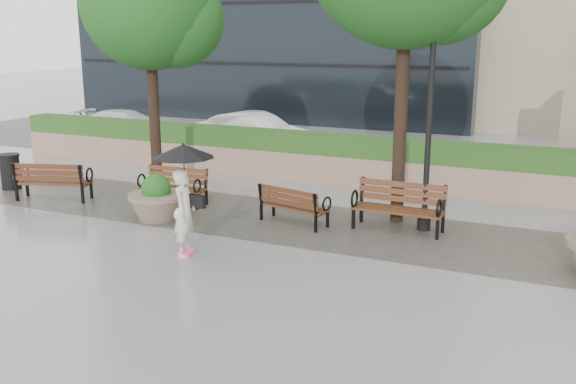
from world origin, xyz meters
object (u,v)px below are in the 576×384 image
at_px(bench_0, 54,189).
at_px(pedestrian, 184,189).
at_px(planter_left, 157,202).
at_px(car_right, 255,133).
at_px(bench_1, 174,194).
at_px(bench_3, 398,217).
at_px(car_left, 127,126).
at_px(lamppost, 428,140).
at_px(trash_bin, 10,173).
at_px(bench_2, 294,213).

height_order(bench_0, pedestrian, pedestrian).
bearing_deg(planter_left, car_right, 102.50).
relative_size(bench_0, planter_left, 1.53).
bearing_deg(bench_1, bench_3, -0.93).
relative_size(planter_left, car_left, 0.31).
xyz_separation_m(bench_0, bench_1, (2.93, 0.93, -0.03)).
bearing_deg(bench_3, pedestrian, -135.53).
relative_size(planter_left, lamppost, 0.29).
height_order(bench_3, trash_bin, bench_3).
relative_size(lamppost, car_right, 1.03).
xyz_separation_m(bench_0, pedestrian, (5.25, -2.02, 0.99)).
height_order(bench_3, car_left, car_left).
bearing_deg(trash_bin, bench_1, 6.05).
xyz_separation_m(bench_0, trash_bin, (-1.91, 0.41, 0.16)).
bearing_deg(trash_bin, bench_0, -12.21).
bearing_deg(trash_bin, car_left, 105.73).
relative_size(bench_1, trash_bin, 1.86).
bearing_deg(planter_left, car_left, 131.69).
height_order(lamppost, pedestrian, lamppost).
distance_m(lamppost, car_left, 14.64).
bearing_deg(trash_bin, bench_2, 1.33).
distance_m(bench_1, bench_2, 3.36).
distance_m(bench_0, pedestrian, 5.72).
xyz_separation_m(car_left, car_right, (5.62, -0.17, 0.10)).
height_order(bench_2, bench_3, bench_3).
height_order(bench_2, car_right, car_right).
distance_m(trash_bin, car_left, 7.85).
xyz_separation_m(car_right, pedestrian, (3.67, -9.82, 0.58)).
bearing_deg(lamppost, trash_bin, -174.98).
bearing_deg(trash_bin, pedestrian, -18.79).
height_order(bench_1, car_left, car_left).
bearing_deg(bench_2, car_right, -43.80).
distance_m(bench_2, car_left, 12.68).
bearing_deg(car_left, pedestrian, -146.04).
relative_size(trash_bin, car_right, 0.21).
bearing_deg(car_right, pedestrian, -149.05).
distance_m(bench_3, trash_bin, 10.41).
xyz_separation_m(bench_2, bench_3, (2.19, 0.48, 0.05)).
bearing_deg(bench_0, trash_bin, -29.66).
distance_m(bench_3, car_right, 9.63).
relative_size(bench_3, planter_left, 1.51).
bearing_deg(lamppost, bench_3, -149.94).
xyz_separation_m(lamppost, car_right, (-7.38, 6.43, -1.24)).
bearing_deg(lamppost, car_left, 153.08).
distance_m(bench_0, car_left, 8.94).
relative_size(bench_1, pedestrian, 0.80).
bearing_deg(planter_left, pedestrian, -41.55).
relative_size(bench_2, bench_3, 0.87).
distance_m(bench_0, bench_1, 3.08).
relative_size(bench_0, bench_1, 1.15).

